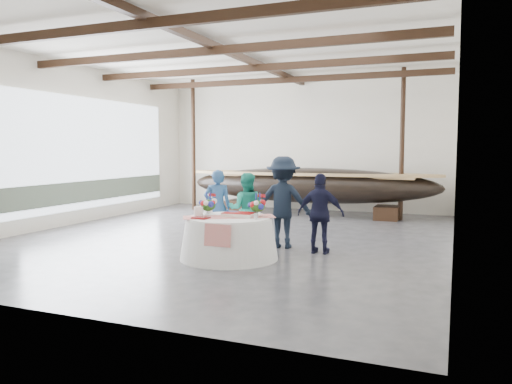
% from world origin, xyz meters
% --- Properties ---
extents(floor, '(10.00, 12.00, 0.01)m').
position_xyz_m(floor, '(0.00, 0.00, 0.00)').
color(floor, '#3D3D42').
rests_on(floor, ground).
extents(wall_back, '(10.00, 0.02, 4.50)m').
position_xyz_m(wall_back, '(0.00, 6.00, 2.25)').
color(wall_back, silver).
rests_on(wall_back, ground).
extents(wall_front, '(10.00, 0.02, 4.50)m').
position_xyz_m(wall_front, '(0.00, -6.00, 2.25)').
color(wall_front, silver).
rests_on(wall_front, ground).
extents(wall_left, '(0.02, 12.00, 4.50)m').
position_xyz_m(wall_left, '(-5.00, 0.00, 2.25)').
color(wall_left, silver).
rests_on(wall_left, ground).
extents(wall_right, '(0.02, 12.00, 4.50)m').
position_xyz_m(wall_right, '(5.00, 0.00, 2.25)').
color(wall_right, silver).
rests_on(wall_right, ground).
extents(ceiling, '(10.00, 12.00, 0.01)m').
position_xyz_m(ceiling, '(0.00, 0.00, 4.50)').
color(ceiling, white).
rests_on(ceiling, wall_back).
extents(pavilion_structure, '(9.80, 11.76, 4.50)m').
position_xyz_m(pavilion_structure, '(0.00, 0.77, 4.00)').
color(pavilion_structure, black).
rests_on(pavilion_structure, ground).
extents(open_bay, '(0.03, 7.00, 3.20)m').
position_xyz_m(open_bay, '(-4.95, 1.00, 1.83)').
color(open_bay, silver).
rests_on(open_bay, ground).
extents(longboat_display, '(8.13, 1.63, 1.52)m').
position_xyz_m(longboat_display, '(0.68, 4.44, 0.97)').
color(longboat_display, black).
rests_on(longboat_display, ground).
extents(banquet_table, '(1.91, 1.91, 0.82)m').
position_xyz_m(banquet_table, '(0.96, -2.20, 0.41)').
color(banquet_table, white).
rests_on(banquet_table, ground).
extents(tabletop_items, '(1.80, 1.37, 0.40)m').
position_xyz_m(tabletop_items, '(0.91, -2.08, 0.97)').
color(tabletop_items, red).
rests_on(tabletop_items, banquet_table).
extents(guest_woman_blue, '(0.72, 0.63, 1.67)m').
position_xyz_m(guest_woman_blue, '(0.08, -0.92, 0.83)').
color(guest_woman_blue, navy).
rests_on(guest_woman_blue, ground).
extents(guest_woman_teal, '(0.93, 0.81, 1.61)m').
position_xyz_m(guest_woman_teal, '(0.73, -0.82, 0.80)').
color(guest_woman_teal, teal).
rests_on(guest_woman_teal, ground).
extents(guest_man_left, '(1.37, 0.92, 1.97)m').
position_xyz_m(guest_man_left, '(1.58, -0.78, 0.98)').
color(guest_man_left, black).
rests_on(guest_man_left, ground).
extents(guest_man_right, '(0.97, 0.42, 1.64)m').
position_xyz_m(guest_man_right, '(2.49, -1.08, 0.82)').
color(guest_man_right, black).
rests_on(guest_man_right, ground).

